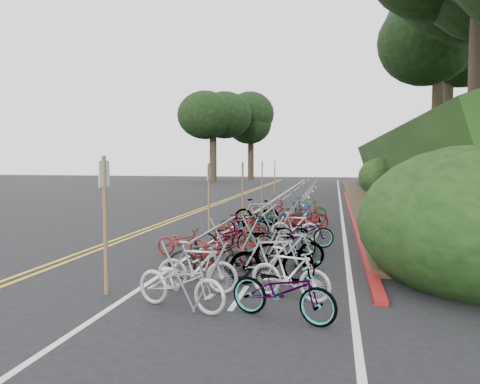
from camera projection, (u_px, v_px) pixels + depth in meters
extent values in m
plane|color=black|center=(132.00, 267.00, 11.44)|extent=(120.00, 120.00, 0.00)
cube|color=gold|center=(180.00, 216.00, 21.65)|extent=(0.12, 80.00, 0.01)
cube|color=gold|center=(186.00, 216.00, 21.59)|extent=(0.12, 80.00, 0.01)
cube|color=silver|center=(247.00, 218.00, 21.02)|extent=(0.12, 80.00, 0.01)
cube|color=silver|center=(342.00, 220.00, 20.19)|extent=(0.12, 80.00, 0.01)
cube|color=silver|center=(239.00, 297.00, 8.87)|extent=(0.10, 1.60, 0.01)
cube|color=silver|center=(277.00, 242.00, 14.74)|extent=(0.10, 1.60, 0.01)
cube|color=silver|center=(294.00, 219.00, 20.60)|extent=(0.10, 1.60, 0.01)
cube|color=silver|center=(303.00, 206.00, 26.47)|extent=(0.10, 1.60, 0.01)
cube|color=silver|center=(309.00, 197.00, 32.34)|extent=(0.10, 1.60, 0.01)
cube|color=silver|center=(313.00, 191.00, 38.20)|extent=(0.10, 1.60, 0.01)
cube|color=silver|center=(316.00, 187.00, 44.07)|extent=(0.10, 1.60, 0.01)
cube|color=maroon|center=(353.00, 214.00, 22.04)|extent=(0.25, 28.00, 0.10)
cube|color=black|center=(472.00, 157.00, 30.08)|extent=(12.32, 44.00, 9.11)
cube|color=#382819|center=(358.00, 197.00, 31.67)|extent=(1.40, 44.00, 0.16)
ellipsoid|color=#284C19|center=(421.00, 217.00, 12.87)|extent=(2.00, 2.80, 1.60)
ellipsoid|color=#284C19|center=(420.00, 188.00, 17.57)|extent=(2.60, 3.64, 2.08)
ellipsoid|color=#284C19|center=(424.00, 172.00, 23.16)|extent=(2.20, 3.08, 1.76)
ellipsoid|color=#284C19|center=(383.00, 176.00, 29.34)|extent=(3.00, 4.20, 2.40)
ellipsoid|color=#284C19|center=(384.00, 171.00, 35.05)|extent=(2.40, 3.36, 1.92)
ellipsoid|color=#284C19|center=(396.00, 162.00, 38.66)|extent=(2.80, 3.92, 2.24)
ellipsoid|color=#284C19|center=(399.00, 210.00, 15.86)|extent=(1.80, 2.52, 1.44)
ellipsoid|color=#284C19|center=(426.00, 160.00, 26.87)|extent=(3.20, 4.48, 2.56)
ellipsoid|color=black|center=(480.00, 224.00, 10.26)|extent=(5.28, 6.16, 3.52)
cylinder|color=#2D2319|center=(478.00, 86.00, 20.58)|extent=(0.86, 0.86, 6.72)
cylinder|color=#2D2319|center=(437.00, 116.00, 35.92)|extent=(0.83, 0.83, 6.27)
ellipsoid|color=black|center=(439.00, 41.00, 35.53)|extent=(8.36, 8.36, 7.94)
cylinder|color=#2D2319|center=(448.00, 111.00, 43.17)|extent=(0.88, 0.88, 7.17)
ellipsoid|color=black|center=(450.00, 39.00, 42.71)|extent=(9.96, 9.96, 9.46)
cylinder|color=#2D2319|center=(213.00, 157.00, 54.09)|extent=(0.81, 0.81, 5.82)
ellipsoid|color=black|center=(213.00, 111.00, 53.72)|extent=(7.96, 7.96, 7.57)
cylinder|color=#2D2319|center=(251.00, 159.00, 61.33)|extent=(0.79, 0.79, 5.38)
ellipsoid|color=black|center=(251.00, 122.00, 60.99)|extent=(6.97, 6.97, 6.62)
cylinder|color=gray|center=(217.00, 227.00, 9.46)|extent=(0.05, 3.42, 0.05)
cylinder|color=gray|center=(178.00, 276.00, 7.99)|extent=(0.63, 0.04, 1.23)
cylinder|color=gray|center=(210.00, 278.00, 7.88)|extent=(0.63, 0.04, 1.23)
cylinder|color=gray|center=(222.00, 243.00, 11.14)|extent=(0.63, 0.04, 1.23)
cylinder|color=gray|center=(245.00, 244.00, 11.02)|extent=(0.63, 0.04, 1.23)
cylinder|color=gray|center=(270.00, 210.00, 13.70)|extent=(0.05, 3.00, 0.05)
cylinder|color=gray|center=(252.00, 236.00, 12.43)|extent=(0.58, 0.04, 1.13)
cylinder|color=gray|center=(273.00, 237.00, 12.32)|extent=(0.58, 0.04, 1.13)
cylinder|color=gray|center=(267.00, 223.00, 15.17)|extent=(0.58, 0.04, 1.13)
cylinder|color=gray|center=(284.00, 223.00, 15.05)|extent=(0.58, 0.04, 1.13)
cylinder|color=gray|center=(287.00, 196.00, 18.59)|extent=(0.05, 3.00, 0.05)
cylinder|color=gray|center=(276.00, 215.00, 17.32)|extent=(0.58, 0.04, 1.13)
cylinder|color=gray|center=(291.00, 215.00, 17.20)|extent=(0.58, 0.04, 1.13)
cylinder|color=gray|center=(284.00, 207.00, 20.05)|extent=(0.58, 0.04, 1.13)
cylinder|color=gray|center=(297.00, 207.00, 19.94)|extent=(0.58, 0.04, 1.13)
cylinder|color=gray|center=(297.00, 189.00, 23.48)|extent=(0.05, 3.00, 0.05)
cylinder|color=gray|center=(289.00, 203.00, 22.20)|extent=(0.58, 0.04, 1.13)
cylinder|color=gray|center=(301.00, 203.00, 22.09)|extent=(0.58, 0.04, 1.13)
cylinder|color=gray|center=(294.00, 198.00, 24.94)|extent=(0.58, 0.04, 1.13)
cylinder|color=gray|center=(304.00, 198.00, 24.83)|extent=(0.58, 0.04, 1.13)
cylinder|color=gray|center=(304.00, 184.00, 28.36)|extent=(0.05, 3.00, 0.05)
cylinder|color=gray|center=(297.00, 195.00, 27.09)|extent=(0.58, 0.04, 1.13)
cylinder|color=gray|center=(307.00, 195.00, 26.98)|extent=(0.58, 0.04, 1.13)
cylinder|color=gray|center=(301.00, 191.00, 29.83)|extent=(0.58, 0.04, 1.13)
cylinder|color=gray|center=(309.00, 192.00, 29.72)|extent=(0.58, 0.04, 1.13)
cylinder|color=gray|center=(308.00, 180.00, 33.25)|extent=(0.05, 3.00, 0.05)
cylinder|color=gray|center=(303.00, 189.00, 31.98)|extent=(0.58, 0.04, 1.13)
cylinder|color=gray|center=(311.00, 189.00, 31.87)|extent=(0.58, 0.04, 1.13)
cylinder|color=gray|center=(305.00, 187.00, 34.72)|extent=(0.58, 0.04, 1.13)
cylinder|color=gray|center=(313.00, 187.00, 34.61)|extent=(0.58, 0.04, 1.13)
cylinder|color=brown|center=(105.00, 226.00, 9.00)|extent=(0.08, 0.08, 2.70)
cube|color=silver|center=(104.00, 174.00, 8.93)|extent=(0.02, 0.40, 0.50)
cylinder|color=brown|center=(209.00, 199.00, 16.13)|extent=(0.08, 0.08, 2.50)
cube|color=silver|center=(209.00, 173.00, 16.06)|extent=(0.02, 0.40, 0.50)
cylinder|color=brown|center=(243.00, 189.00, 21.99)|extent=(0.08, 0.08, 2.50)
cube|color=silver|center=(243.00, 169.00, 21.93)|extent=(0.02, 0.40, 0.50)
cylinder|color=brown|center=(262.00, 182.00, 27.86)|extent=(0.08, 0.08, 2.50)
cube|color=silver|center=(262.00, 167.00, 27.79)|extent=(0.02, 0.40, 0.50)
cylinder|color=brown|center=(275.00, 178.00, 33.72)|extent=(0.08, 0.08, 2.50)
cube|color=silver|center=(275.00, 166.00, 33.66)|extent=(0.02, 0.40, 0.50)
imported|color=maroon|center=(182.00, 242.00, 12.66)|extent=(0.73, 1.54, 0.78)
imported|color=beige|center=(181.00, 282.00, 8.16)|extent=(1.20, 1.97, 0.98)
imported|color=slate|center=(283.00, 290.00, 7.62)|extent=(1.24, 1.98, 0.98)
imported|color=#9E9EA3|center=(197.00, 267.00, 9.19)|extent=(0.58, 1.71, 1.01)
imported|color=beige|center=(290.00, 273.00, 8.74)|extent=(0.99, 1.70, 0.98)
imported|color=black|center=(210.00, 256.00, 10.26)|extent=(0.89, 1.95, 0.99)
imported|color=slate|center=(272.00, 258.00, 9.83)|extent=(1.07, 1.90, 1.10)
imported|color=maroon|center=(227.00, 249.00, 11.49)|extent=(1.06, 1.74, 0.86)
imported|color=slate|center=(290.00, 248.00, 11.13)|extent=(0.94, 1.76, 1.02)
imported|color=slate|center=(227.00, 237.00, 12.98)|extent=(1.17, 1.87, 0.93)
imported|color=slate|center=(285.00, 241.00, 12.57)|extent=(0.66, 1.68, 0.87)
imported|color=maroon|center=(241.00, 230.00, 14.11)|extent=(0.75, 1.69, 0.98)
imported|color=slate|center=(304.00, 232.00, 13.91)|extent=(0.83, 1.82, 0.92)
imported|color=slate|center=(244.00, 224.00, 15.59)|extent=(0.73, 1.78, 0.91)
imported|color=beige|center=(295.00, 226.00, 15.06)|extent=(0.46, 1.55, 0.93)
imported|color=slate|center=(251.00, 221.00, 16.53)|extent=(0.60, 1.69, 0.89)
imported|color=maroon|center=(299.00, 223.00, 16.25)|extent=(0.73, 1.64, 0.83)
imported|color=#144C1E|center=(260.00, 218.00, 17.59)|extent=(0.59, 1.63, 0.85)
imported|color=maroon|center=(307.00, 217.00, 17.19)|extent=(0.88, 1.69, 0.98)
imported|color=slate|center=(257.00, 212.00, 18.52)|extent=(1.05, 1.84, 1.06)
imported|color=navy|center=(300.00, 214.00, 18.14)|extent=(0.70, 1.67, 0.97)
imported|color=maroon|center=(271.00, 210.00, 19.74)|extent=(0.99, 1.90, 0.95)
imported|color=#144C1E|center=(305.00, 210.00, 19.32)|extent=(0.70, 1.82, 1.07)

